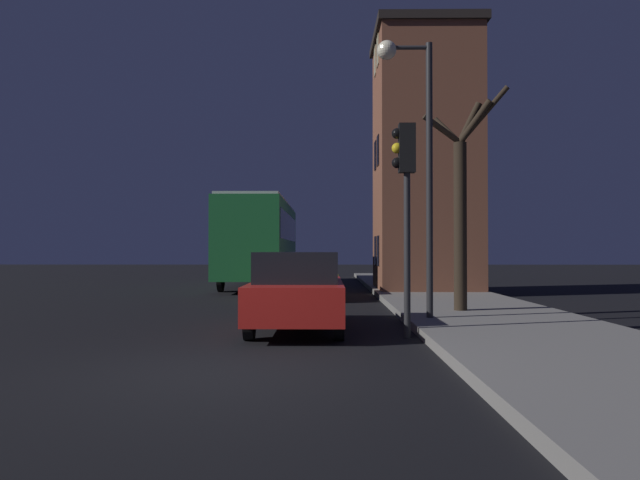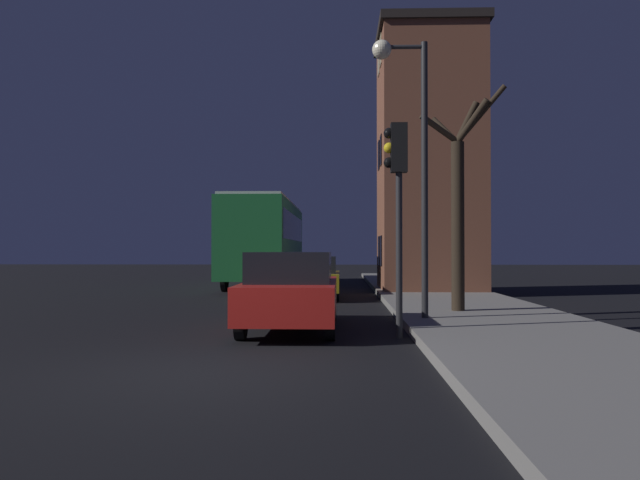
% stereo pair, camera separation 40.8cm
% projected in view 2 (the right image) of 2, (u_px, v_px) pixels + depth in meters
% --- Properties ---
extents(ground_plane, '(120.00, 120.00, 0.00)m').
position_uv_depth(ground_plane, '(207.00, 371.00, 8.28)').
color(ground_plane, black).
extents(sidewalk, '(3.89, 60.00, 0.18)m').
position_uv_depth(sidewalk, '(588.00, 366.00, 8.12)').
color(sidewalk, slate).
rests_on(sidewalk, ground).
extents(brick_building, '(3.83, 4.51, 9.61)m').
position_uv_depth(brick_building, '(428.00, 159.00, 23.22)').
color(brick_building, brown).
rests_on(brick_building, sidewalk).
extents(streetlamp, '(1.18, 0.41, 5.90)m').
position_uv_depth(streetlamp, '(408.00, 127.00, 13.19)').
color(streetlamp, '#28282B').
rests_on(streetlamp, sidewalk).
extents(traffic_light, '(0.43, 0.24, 3.93)m').
position_uv_depth(traffic_light, '(397.00, 183.00, 11.38)').
color(traffic_light, '#28282B').
rests_on(traffic_light, ground).
extents(bare_tree, '(1.98, 1.24, 5.20)m').
position_uv_depth(bare_tree, '(459.00, 202.00, 14.69)').
color(bare_tree, '#2D2319').
rests_on(bare_tree, sidewalk).
extents(bus, '(2.51, 11.54, 3.71)m').
position_uv_depth(bus, '(266.00, 237.00, 27.71)').
color(bus, '#1E6B33').
rests_on(bus, ground).
extents(car_near_lane, '(1.77, 4.57, 1.57)m').
position_uv_depth(car_near_lane, '(292.00, 290.00, 12.50)').
color(car_near_lane, '#B21E19').
rests_on(car_near_lane, ground).
extents(car_mid_lane, '(1.83, 3.98, 1.40)m').
position_uv_depth(car_mid_lane, '(312.00, 276.00, 20.63)').
color(car_mid_lane, olive).
rests_on(car_mid_lane, ground).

